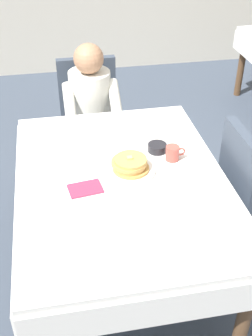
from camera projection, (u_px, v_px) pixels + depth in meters
The scene contains 14 objects.
ground_plane at pixel (122, 272), 2.71m from camera, with size 14.00×14.00×0.00m, color #3D4756.
dining_table_main at pixel (122, 191), 2.34m from camera, with size 1.12×1.52×0.74m.
chair_diner at pixel (90, 112), 3.34m from camera, with size 0.44×0.45×0.93m.
diner_person at pixel (91, 105), 3.14m from camera, with size 0.40×0.43×1.12m.
chair_right_side at pixel (251, 192), 2.52m from camera, with size 0.45×0.44×0.93m.
plate_breakfast at pixel (129, 170), 2.33m from camera, with size 0.28×0.28×0.02m, color white.
breakfast_stack at pixel (130, 164), 2.31m from camera, with size 0.20×0.20×0.08m.
cup_coffee at pixel (173, 153), 2.40m from camera, with size 0.11×0.08×0.08m.
bowl_butter at pixel (157, 148), 2.49m from camera, with size 0.11×0.11×0.04m, color black.
syrup_pitcher at pixel (89, 159), 2.36m from camera, with size 0.08×0.08×0.07m.
fork_left_of_plate at pixel (95, 177), 2.29m from camera, with size 0.18×0.01×0.01m, color silver.
knife_right_of_plate at pixel (164, 169), 2.35m from camera, with size 0.20×0.01×0.01m, color silver.
spoon_near_edge at pixel (134, 214), 2.05m from camera, with size 0.15×0.01×0.01m, color silver.
napkin_folded at pixel (85, 189), 2.20m from camera, with size 0.17×0.12×0.01m, color #8C2D4C.
Camera 1 is at (-0.32, -1.81, 2.10)m, focal length 46.10 mm.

